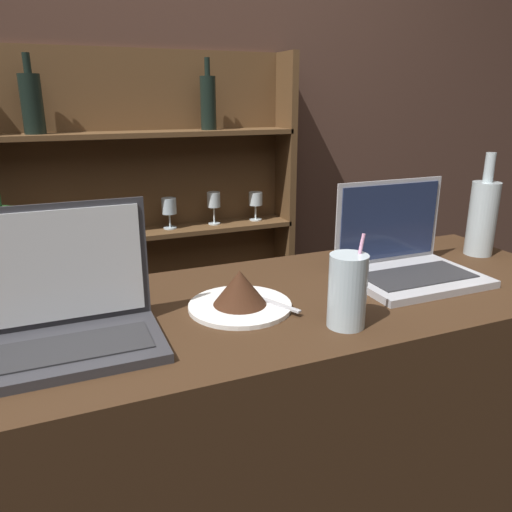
% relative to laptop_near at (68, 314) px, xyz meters
% --- Properties ---
extents(bar_counter, '(1.62, 0.57, 1.00)m').
position_rel_laptop_near_xyz_m(bar_counter, '(0.43, 0.05, -0.56)').
color(bar_counter, '#382314').
rests_on(bar_counter, ground_plane).
extents(back_wall, '(7.00, 0.06, 2.70)m').
position_rel_laptop_near_xyz_m(back_wall, '(0.43, 1.27, 0.28)').
color(back_wall, '#4C3328').
rests_on(back_wall, ground_plane).
extents(back_shelf, '(1.31, 0.18, 1.63)m').
position_rel_laptop_near_xyz_m(back_shelf, '(0.35, 1.19, -0.21)').
color(back_shelf, brown).
rests_on(back_shelf, ground_plane).
extents(laptop_near, '(0.32, 0.20, 0.26)m').
position_rel_laptop_near_xyz_m(laptop_near, '(0.00, 0.00, 0.00)').
color(laptop_near, '#333338').
rests_on(laptop_near, bar_counter).
extents(laptop_far, '(0.32, 0.24, 0.24)m').
position_rel_laptop_near_xyz_m(laptop_far, '(0.81, 0.07, -0.01)').
color(laptop_far, '#ADADB2').
rests_on(laptop_far, bar_counter).
extents(cake_plate, '(0.23, 0.23, 0.09)m').
position_rel_laptop_near_xyz_m(cake_plate, '(0.35, 0.04, -0.03)').
color(cake_plate, white).
rests_on(cake_plate, bar_counter).
extents(water_glass, '(0.08, 0.08, 0.19)m').
position_rel_laptop_near_xyz_m(water_glass, '(0.52, -0.13, 0.01)').
color(water_glass, silver).
rests_on(water_glass, bar_counter).
extents(wine_bottle_green, '(0.07, 0.07, 0.31)m').
position_rel_laptop_near_xyz_m(wine_bottle_green, '(-0.11, 0.21, 0.06)').
color(wine_bottle_green, '#1E4C23').
rests_on(wine_bottle_green, bar_counter).
extents(wine_bottle_clear, '(0.08, 0.08, 0.29)m').
position_rel_laptop_near_xyz_m(wine_bottle_clear, '(1.14, 0.14, 0.05)').
color(wine_bottle_clear, '#B2C1C6').
rests_on(wine_bottle_clear, bar_counter).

